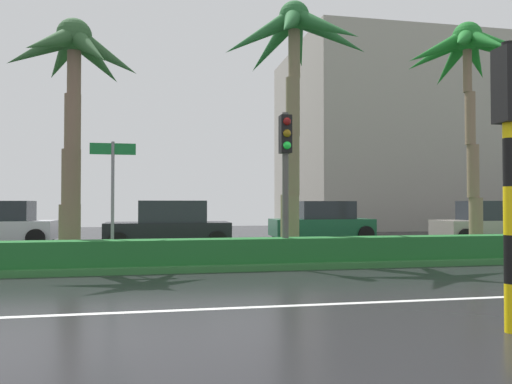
{
  "coord_description": "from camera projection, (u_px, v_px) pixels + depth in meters",
  "views": [
    {
      "loc": [
        2.05,
        -5.69,
        1.63
      ],
      "look_at": [
        5.64,
        12.5,
        2.05
      ],
      "focal_mm": 35.07,
      "sensor_mm": 36.0,
      "label": 1
    }
  ],
  "objects": [
    {
      "name": "median_strip",
      "position": [
        77.0,
        263.0,
        13.0
      ],
      "size": [
        85.5,
        4.0,
        0.15
      ],
      "primitive_type": "cube",
      "color": "#2D6B33",
      "rests_on": "ground_plane"
    },
    {
      "name": "palm_tree_centre",
      "position": [
        295.0,
        59.0,
        14.74
      ],
      "size": [
        4.58,
        4.5,
        7.45
      ],
      "color": "#6F654A",
      "rests_on": "median_strip"
    },
    {
      "name": "car_in_traffic_fifth",
      "position": [
        491.0,
        223.0,
        19.86
      ],
      "size": [
        4.3,
        2.02,
        1.72
      ],
      "rotation": [
        0.0,
        0.0,
        3.14
      ],
      "color": "gray",
      "rests_on": "ground_plane"
    },
    {
      "name": "car_in_traffic_third",
      "position": [
        169.0,
        226.0,
        17.6
      ],
      "size": [
        4.3,
        2.02,
        1.72
      ],
      "rotation": [
        0.0,
        0.0,
        3.14
      ],
      "color": "black",
      "rests_on": "ground_plane"
    },
    {
      "name": "car_in_traffic_fourth",
      "position": [
        322.0,
        222.0,
        21.44
      ],
      "size": [
        4.3,
        2.02,
        1.72
      ],
      "rotation": [
        0.0,
        0.0,
        3.14
      ],
      "color": "#195133",
      "rests_on": "ground_plane"
    },
    {
      "name": "near_lane_divider_stripe",
      "position": [
        10.0,
        317.0,
        7.11
      ],
      "size": [
        81.0,
        0.14,
        0.01
      ],
      "primitive_type": "cube",
      "color": "white",
      "rests_on": "ground_plane"
    },
    {
      "name": "palm_tree_centre_left",
      "position": [
        74.0,
        76.0,
        13.11
      ],
      "size": [
        3.53,
        3.33,
        6.34
      ],
      "color": "brown",
      "rests_on": "median_strip"
    },
    {
      "name": "ground_plane",
      "position": [
        83.0,
        263.0,
        13.98
      ],
      "size": [
        90.0,
        42.0,
        0.1
      ],
      "primitive_type": "cube",
      "color": "black"
    },
    {
      "name": "traffic_signal_foreground",
      "position": [
        508.0,
        132.0,
        6.36
      ],
      "size": [
        0.28,
        0.43,
        3.68
      ],
      "rotation": [
        0.0,
        0.0,
        3.14
      ],
      "color": "yellow",
      "rests_on": "ground_plane"
    },
    {
      "name": "median_hedge",
      "position": [
        68.0,
        254.0,
        11.63
      ],
      "size": [
        76.5,
        0.7,
        0.6
      ],
      "color": "#1E6028",
      "rests_on": "median_strip"
    },
    {
      "name": "traffic_signal_median_right",
      "position": [
        286.0,
        159.0,
        12.61
      ],
      "size": [
        0.28,
        0.43,
        3.78
      ],
      "color": "#4C4C47",
      "rests_on": "median_strip"
    },
    {
      "name": "street_name_sign",
      "position": [
        113.0,
        185.0,
        12.3
      ],
      "size": [
        1.1,
        0.08,
        3.0
      ],
      "color": "slate",
      "rests_on": "median_strip"
    },
    {
      "name": "palm_tree_centre_right",
      "position": [
        468.0,
        62.0,
        15.69
      ],
      "size": [
        4.04,
        3.82,
        7.18
      ],
      "color": "#755F49",
      "rests_on": "median_strip"
    },
    {
      "name": "building_far_right",
      "position": [
        406.0,
        140.0,
        35.33
      ],
      "size": [
        16.31,
        12.02,
        12.21
      ],
      "color": "gray",
      "rests_on": "ground_plane"
    }
  ]
}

